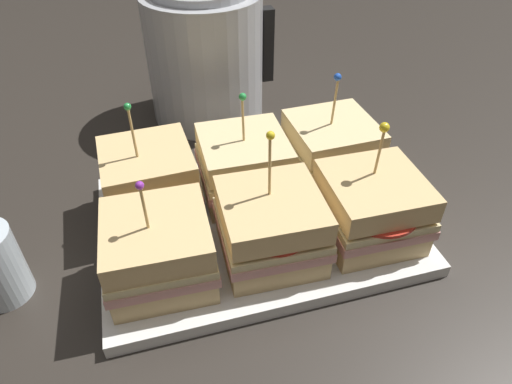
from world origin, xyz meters
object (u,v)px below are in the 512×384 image
object	(u,v)px
serving_platter	(256,223)
sandwich_front_center	(272,227)
sandwich_front_right	(371,208)
sandwich_back_center	(243,166)
kettle_steel	(205,55)
sandwich_front_left	(159,250)
sandwich_back_left	(150,179)
sandwich_back_right	(331,149)

from	to	relation	value
serving_platter	sandwich_front_center	size ratio (longest dim) A/B	2.39
sandwich_front_right	sandwich_back_center	xyz separation A→B (m)	(-0.13, 0.13, -0.00)
sandwich_front_right	kettle_steel	xyz separation A→B (m)	(-0.13, 0.39, 0.05)
sandwich_front_left	sandwich_back_left	xyz separation A→B (m)	(0.00, 0.13, 0.00)
sandwich_front_center	sandwich_back_center	xyz separation A→B (m)	(-0.00, 0.12, -0.00)
kettle_steel	sandwich_front_right	bearing A→B (deg)	-71.91
sandwich_back_center	sandwich_back_left	bearing A→B (deg)	177.61
serving_platter	sandwich_front_right	bearing A→B (deg)	-26.89
sandwich_front_center	sandwich_back_left	size ratio (longest dim) A/B	1.05
sandwich_front_right	sandwich_front_center	bearing A→B (deg)	179.67
serving_platter	sandwich_front_left	bearing A→B (deg)	-153.96
sandwich_front_right	sandwich_back_left	world-z (taller)	sandwich_back_left
sandwich_back_left	kettle_steel	size ratio (longest dim) A/B	0.65
serving_platter	kettle_steel	bearing A→B (deg)	89.91
sandwich_front_right	sandwich_back_left	distance (m)	0.29
sandwich_back_left	serving_platter	bearing A→B (deg)	-27.37
sandwich_front_left	sandwich_back_left	size ratio (longest dim) A/B	0.90
sandwich_front_left	sandwich_back_center	world-z (taller)	sandwich_back_center
kettle_steel	serving_platter	bearing A→B (deg)	-90.09
sandwich_back_left	sandwich_back_right	world-z (taller)	sandwich_back_right
serving_platter	sandwich_back_left	world-z (taller)	sandwich_back_left
sandwich_front_center	sandwich_back_left	xyz separation A→B (m)	(-0.13, 0.13, -0.00)
sandwich_back_left	sandwich_front_center	bearing A→B (deg)	-45.22
sandwich_front_center	sandwich_back_center	size ratio (longest dim) A/B	1.10
sandwich_front_center	kettle_steel	world-z (taller)	kettle_steel
sandwich_front_left	sandwich_back_center	bearing A→B (deg)	44.06
sandwich_back_left	sandwich_back_center	size ratio (longest dim) A/B	1.04
sandwich_back_center	kettle_steel	xyz separation A→B (m)	(0.00, 0.26, 0.05)
sandwich_front_center	sandwich_front_right	bearing A→B (deg)	-0.33
serving_platter	sandwich_back_right	xyz separation A→B (m)	(0.13, 0.07, 0.05)
sandwich_front_right	sandwich_back_right	xyz separation A→B (m)	(0.00, 0.13, -0.00)
sandwich_front_right	kettle_steel	size ratio (longest dim) A/B	0.63
serving_platter	sandwich_front_left	world-z (taller)	sandwich_front_left
sandwich_back_left	kettle_steel	bearing A→B (deg)	63.79
sandwich_front_left	sandwich_back_left	world-z (taller)	sandwich_back_left
sandwich_front_left	sandwich_back_center	distance (m)	0.18
sandwich_front_center	sandwich_front_right	xyz separation A→B (m)	(0.13, -0.00, 0.00)
sandwich_back_left	sandwich_back_center	world-z (taller)	sandwich_back_left
serving_platter	sandwich_back_right	distance (m)	0.16
sandwich_back_center	sandwich_back_right	size ratio (longest dim) A/B	0.95
sandwich_front_right	sandwich_back_center	distance (m)	0.18
sandwich_front_left	sandwich_back_right	distance (m)	0.29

